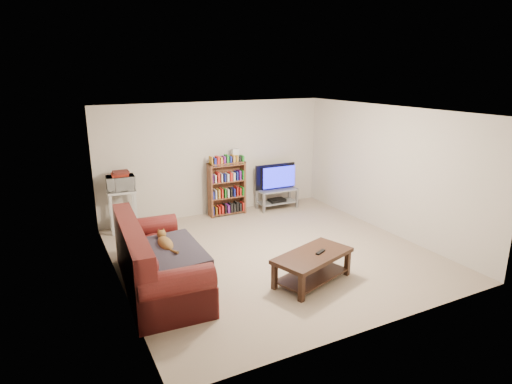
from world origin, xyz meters
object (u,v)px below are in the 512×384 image
sofa (154,266)px  coffee_table (312,262)px  bookshelf (227,188)px  tv_stand (277,195)px

sofa → coffee_table: bearing=-18.9°
coffee_table → bookshelf: bookshelf is taller
coffee_table → bookshelf: 3.42m
sofa → bookshelf: 3.38m
bookshelf → sofa: bearing=-130.4°
sofa → coffee_table: 2.28m
tv_stand → bookshelf: bookshelf is taller
coffee_table → tv_stand: tv_stand is taller
sofa → bookshelf: (2.22, 2.54, 0.26)m
bookshelf → tv_stand: bearing=-4.9°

